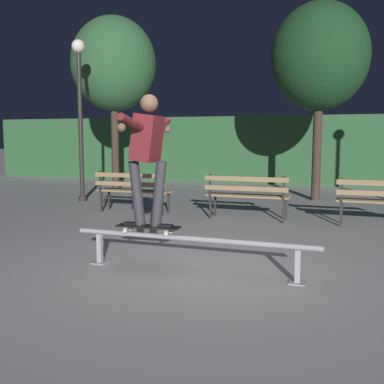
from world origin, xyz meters
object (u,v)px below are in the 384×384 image
object	(u,v)px
tree_far_left	(114,65)
lamp_post_left	(80,100)
tree_behind_benches	(320,57)
skateboard	(148,227)
grind_rail	(191,244)
skateboarder	(147,149)
park_bench_leftmost	(133,188)
park_bench_left_center	(247,192)

from	to	relation	value
tree_far_left	lamp_post_left	bearing A→B (deg)	-81.39
tree_behind_benches	lamp_post_left	world-z (taller)	tree_behind_benches
skateboard	lamp_post_left	world-z (taller)	lamp_post_left
grind_rail	skateboard	bearing A→B (deg)	180.00
skateboarder	lamp_post_left	size ratio (longest dim) A/B	0.40
grind_rail	skateboarder	size ratio (longest dim) A/B	1.92
skateboarder	tree_far_left	world-z (taller)	tree_far_left
park_bench_leftmost	lamp_post_left	xyz separation A→B (m)	(-2.01, 1.23, 1.94)
tree_far_left	tree_behind_benches	bearing A→B (deg)	-2.40
park_bench_left_center	lamp_post_left	bearing A→B (deg)	164.55
grind_rail	park_bench_left_center	size ratio (longest dim) A/B	1.87
skateboarder	tree_far_left	bearing A→B (deg)	121.54
skateboard	skateboarder	bearing A→B (deg)	1.49
tree_far_left	tree_behind_benches	world-z (taller)	tree_far_left
tree_far_left	tree_behind_benches	distance (m)	5.80
skateboard	park_bench_leftmost	distance (m)	4.14
skateboard	tree_behind_benches	world-z (taller)	tree_behind_benches
skateboarder	grind_rail	bearing A→B (deg)	-0.01
skateboard	lamp_post_left	size ratio (longest dim) A/B	0.20
park_bench_left_center	tree_behind_benches	bearing A→B (deg)	73.24
skateboarder	lamp_post_left	bearing A→B (deg)	129.96
park_bench_left_center	grind_rail	bearing A→B (deg)	-87.46
skateboard	tree_far_left	xyz separation A→B (m)	(-4.40, 7.17, 3.16)
skateboarder	tree_far_left	size ratio (longest dim) A/B	0.31
grind_rail	tree_far_left	world-z (taller)	tree_far_left
grind_rail	tree_behind_benches	bearing A→B (deg)	83.08
park_bench_left_center	tree_behind_benches	world-z (taller)	tree_behind_benches
tree_behind_benches	grind_rail	bearing A→B (deg)	-96.92
skateboarder	tree_behind_benches	bearing A→B (deg)	78.65
park_bench_leftmost	tree_behind_benches	size ratio (longest dim) A/B	0.33
tree_far_left	tree_behind_benches	xyz separation A→B (m)	(5.79, -0.24, -0.16)
grind_rail	lamp_post_left	distance (m)	7.00
park_bench_left_center	lamp_post_left	size ratio (longest dim) A/B	0.41
tree_behind_benches	skateboard	bearing A→B (deg)	-101.38
skateboarder	park_bench_leftmost	xyz separation A→B (m)	(-2.03, 3.60, -0.90)
skateboard	skateboarder	world-z (taller)	skateboarder
skateboarder	park_bench_leftmost	world-z (taller)	skateboarder
grind_rail	park_bench_leftmost	size ratio (longest dim) A/B	1.87
skateboarder	lamp_post_left	distance (m)	6.38
grind_rail	skateboarder	world-z (taller)	skateboarder
grind_rail	skateboard	xyz separation A→B (m)	(-0.55, 0.00, 0.17)
park_bench_leftmost	tree_far_left	bearing A→B (deg)	123.55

